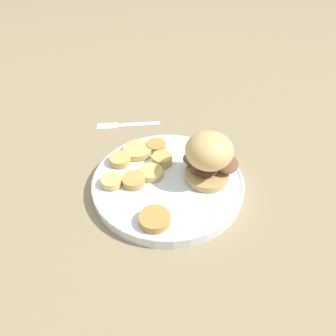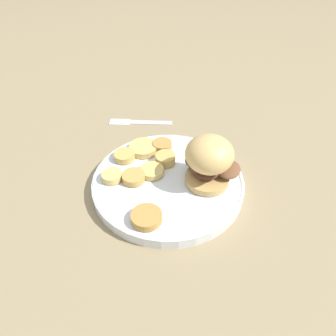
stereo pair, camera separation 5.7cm
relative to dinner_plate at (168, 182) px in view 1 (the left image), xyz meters
name	(u,v)px [view 1 (the left image)]	position (x,y,z in m)	size (l,w,h in m)	color
ground_plane	(168,187)	(0.00, 0.00, -0.01)	(4.00, 4.00, 0.00)	#937F5B
dinner_plate	(168,182)	(0.00, 0.00, 0.00)	(0.27, 0.27, 0.02)	white
sandwich	(209,157)	(-0.05, 0.05, 0.06)	(0.10, 0.11, 0.09)	tan
potato_round_0	(156,146)	(-0.05, -0.08, 0.02)	(0.04, 0.04, 0.01)	#BC8942
potato_round_1	(151,172)	(0.01, -0.03, 0.02)	(0.04, 0.04, 0.01)	#DBB766
potato_round_2	(120,160)	(0.03, -0.10, 0.02)	(0.04, 0.04, 0.01)	tan
potato_round_3	(162,159)	(-0.03, -0.04, 0.02)	(0.04, 0.04, 0.02)	tan
potato_round_4	(138,150)	(-0.02, -0.09, 0.02)	(0.06, 0.06, 0.01)	#DBB766
potato_round_5	(134,180)	(0.05, -0.04, 0.02)	(0.04, 0.04, 0.01)	tan
potato_round_6	(155,219)	(0.09, 0.05, 0.02)	(0.05, 0.05, 0.01)	#BC8942
potato_round_7	(112,181)	(0.08, -0.06, 0.02)	(0.04, 0.04, 0.01)	#DBB766
fork	(127,125)	(-0.09, -0.20, -0.01)	(0.12, 0.11, 0.00)	silver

